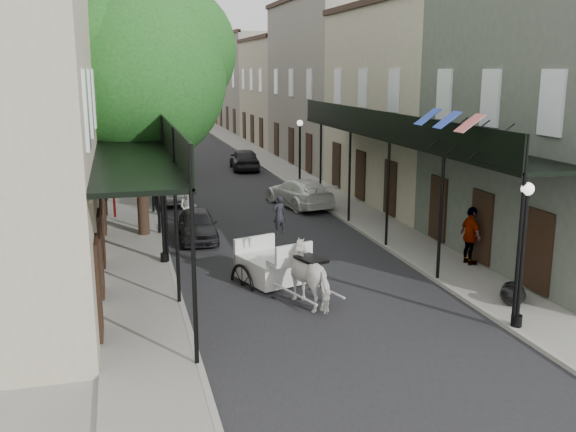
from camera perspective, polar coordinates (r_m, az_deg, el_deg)
ground at (r=17.43m, az=4.41°, el=-8.99°), size 140.00×140.00×0.00m
road at (r=36.23m, az=-6.08°, el=2.55°), size 8.00×90.00×0.01m
sidewalk_left at (r=35.82m, az=-14.02°, el=2.20°), size 2.20×90.00×0.12m
sidewalk_right at (r=37.30m, az=1.53°, el=3.00°), size 2.20×90.00×0.12m
building_row_left at (r=45.36m, az=-19.29°, el=10.66°), size 5.00×80.00×10.50m
building_row_right at (r=47.37m, az=2.33°, el=11.43°), size 5.00×80.00×10.50m
gallery_left at (r=22.35m, az=-13.28°, el=6.32°), size 2.20×18.05×4.88m
gallery_right at (r=24.57m, az=9.80°, el=7.04°), size 2.20×18.05×4.88m
tree_near at (r=25.44m, az=-12.47°, el=12.62°), size 7.31×6.80×9.63m
tree_far at (r=39.43m, az=-13.50°, el=11.64°), size 6.45×6.00×8.61m
lamppost_right_near at (r=16.91m, az=20.10°, el=-3.13°), size 0.32×0.32×3.71m
lamppost_left at (r=21.73m, az=-11.11°, el=0.88°), size 0.32×0.32×3.71m
lamppost_right_far at (r=34.86m, az=1.06°, el=5.61°), size 0.32×0.32×3.71m
horse at (r=18.02m, az=2.23°, el=-5.29°), size 1.54×2.24×1.73m
carriage at (r=20.10m, az=-2.27°, el=-2.58°), size 2.31×2.88×2.89m
pedestrian_walking at (r=27.52m, az=-8.89°, el=0.77°), size 0.88×0.77×1.54m
pedestrian_sidewalk_left at (r=37.07m, az=-13.29°, el=4.11°), size 1.35×1.14×1.81m
pedestrian_sidewalk_right at (r=22.13m, az=15.93°, el=-1.70°), size 0.48×1.15×1.95m
car_left_near at (r=25.10m, az=-8.04°, el=-0.77°), size 1.61×3.62×1.21m
car_left_mid at (r=32.77m, az=-10.29°, el=2.60°), size 1.76×4.50×1.46m
car_left_far at (r=48.49m, az=-11.55°, el=5.88°), size 2.76×5.52×1.50m
car_right_near at (r=30.96m, az=1.00°, el=2.10°), size 2.78×4.93×1.35m
car_right_far at (r=42.36m, az=-3.89°, el=5.07°), size 2.01×4.33×1.43m
trash_bags at (r=19.08m, az=19.35°, el=-6.47°), size 0.96×1.11×0.60m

